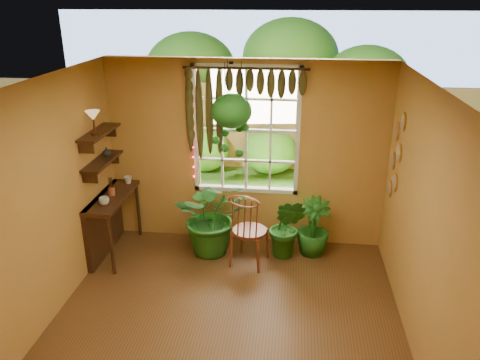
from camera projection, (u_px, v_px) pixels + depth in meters
The scene contains 23 objects.
floor at pixel (223, 336), 5.13m from camera, with size 4.50×4.50×0.00m, color brown.
ceiling at pixel (219, 90), 4.14m from camera, with size 4.50×4.50×0.00m, color white.
wall_back at pixel (246, 155), 6.71m from camera, with size 4.00×4.00×0.00m, color #C48643.
wall_left at pixel (31, 216), 4.86m from camera, with size 4.50×4.50×0.00m, color #C48643.
wall_right at pixel (430, 238), 4.41m from camera, with size 4.50×4.50×0.00m, color #C48643.
window at pixel (246, 130), 6.61m from camera, with size 1.52×0.10×1.86m.
valance_vine at pixel (239, 91), 6.29m from camera, with size 1.70×0.12×1.10m.
string_lights at pixel (192, 127), 6.59m from camera, with size 0.03×0.03×1.54m, color #FF2633, non-canonical shape.
wall_plates at pixel (395, 157), 5.99m from camera, with size 0.04×0.32×1.10m, color #FCE9CE, non-canonical shape.
counter_ledge at pixel (107, 217), 6.62m from camera, with size 0.40×1.20×0.90m.
shelf_lower at pixel (103, 161), 6.30m from camera, with size 0.25×0.90×0.04m, color #361D0E.
shelf_upper at pixel (99, 132), 6.15m from camera, with size 0.25×0.90×0.04m, color #361D0E.
backyard at pixel (277, 95), 10.97m from camera, with size 14.00×10.00×12.00m.
windsor_chair at pixel (249, 240), 6.39m from camera, with size 0.57×0.59×1.25m.
potted_plant_left at pixel (213, 216), 6.62m from camera, with size 1.03×0.90×1.15m, color #164512.
potted_plant_mid at pixel (287, 228), 6.52m from camera, with size 0.51×0.41×0.92m, color #164512.
potted_plant_right at pixel (313, 227), 6.63m from camera, with size 0.47×0.47×0.84m, color #164512.
hanging_basket at pixel (231, 116), 6.22m from camera, with size 0.55×0.55×1.25m.
cup_a at pixel (104, 201), 6.17m from camera, with size 0.13×0.13×0.11m, color silver.
cup_b at pixel (128, 180), 6.87m from camera, with size 0.12×0.12×0.11m, color beige.
brush_jar at pixel (111, 186), 6.44m from camera, with size 0.09×0.09×0.33m.
shelf_vase at pixel (107, 152), 6.41m from camera, with size 0.12×0.12×0.13m, color #B2AD99.
tiffany_lamp at pixel (93, 117), 5.90m from camera, with size 0.19×0.19×0.31m.
Camera 1 is at (0.68, -4.08, 3.49)m, focal length 35.00 mm.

